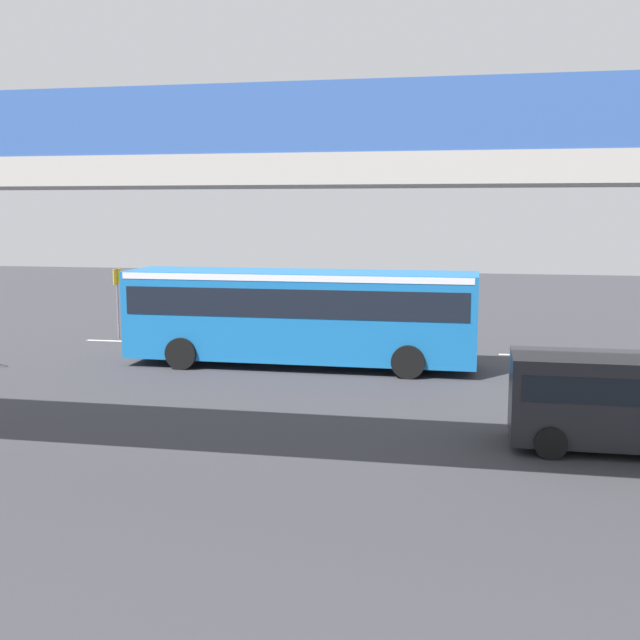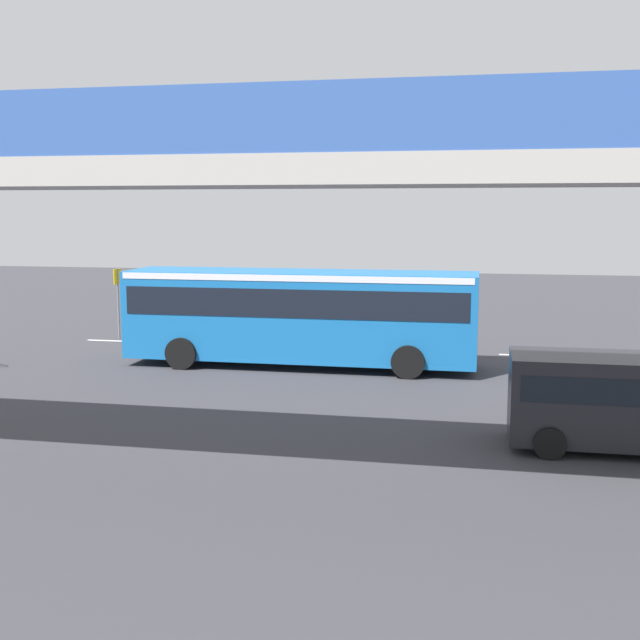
# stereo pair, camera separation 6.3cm
# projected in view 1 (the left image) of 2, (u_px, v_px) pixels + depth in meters

# --- Properties ---
(ground) EXTENTS (80.00, 80.00, 0.00)m
(ground) POSITION_uv_depth(u_px,v_px,m) (288.00, 364.00, 26.96)
(ground) COLOR #38383D
(city_bus) EXTENTS (11.54, 2.85, 3.15)m
(city_bus) POSITION_uv_depth(u_px,v_px,m) (300.00, 310.00, 26.32)
(city_bus) COLOR #196BB7
(city_bus) RESTS_ON ground
(parked_van) EXTENTS (4.80, 2.17, 2.05)m
(parked_van) POSITION_uv_depth(u_px,v_px,m) (625.00, 396.00, 17.19)
(parked_van) COLOR black
(parked_van) RESTS_ON ground
(traffic_sign) EXTENTS (0.08, 0.60, 2.80)m
(traffic_sign) POSITION_uv_depth(u_px,v_px,m) (117.00, 292.00, 31.96)
(traffic_sign) COLOR slate
(traffic_sign) RESTS_ON ground
(lane_dash_leftmost) EXTENTS (2.00, 0.20, 0.01)m
(lane_dash_leftmost) POSITION_uv_depth(u_px,v_px,m) (528.00, 355.00, 28.50)
(lane_dash_leftmost) COLOR silver
(lane_dash_leftmost) RESTS_ON ground
(lane_dash_left) EXTENTS (2.00, 0.20, 0.01)m
(lane_dash_left) POSITION_uv_depth(u_px,v_px,m) (415.00, 351.00, 29.28)
(lane_dash_left) COLOR silver
(lane_dash_left) RESTS_ON ground
(lane_dash_centre) EXTENTS (2.00, 0.20, 0.01)m
(lane_dash_centre) POSITION_uv_depth(u_px,v_px,m) (308.00, 348.00, 30.06)
(lane_dash_centre) COLOR silver
(lane_dash_centre) RESTS_ON ground
(lane_dash_right) EXTENTS (2.00, 0.20, 0.01)m
(lane_dash_right) POSITION_uv_depth(u_px,v_px,m) (207.00, 344.00, 30.84)
(lane_dash_right) COLOR silver
(lane_dash_right) RESTS_ON ground
(lane_dash_rightmost) EXTENTS (2.00, 0.20, 0.01)m
(lane_dash_rightmost) POSITION_uv_depth(u_px,v_px,m) (111.00, 341.00, 31.62)
(lane_dash_rightmost) COLOR silver
(lane_dash_rightmost) RESTS_ON ground
(pedestrian_overpass) EXTENTS (30.36, 2.60, 7.16)m
(pedestrian_overpass) POSITION_uv_depth(u_px,v_px,m) (133.00, 198.00, 14.61)
(pedestrian_overpass) COLOR #B2ADA5
(pedestrian_overpass) RESTS_ON ground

